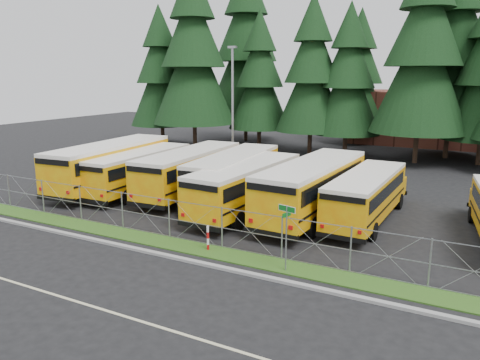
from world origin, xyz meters
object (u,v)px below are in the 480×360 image
at_px(bus_0, 115,166).
at_px(bus_2, 193,172).
at_px(bus_5, 315,189).
at_px(bus_6, 368,197).
at_px(bus_3, 236,176).
at_px(street_sign, 287,224).
at_px(bus_4, 249,187).
at_px(striped_bollard, 208,238).
at_px(light_standard, 233,104).
at_px(bus_1, 142,171).

bearing_deg(bus_0, bus_2, 6.25).
relative_size(bus_0, bus_5, 1.02).
bearing_deg(bus_6, bus_3, 175.87).
relative_size(bus_3, street_sign, 4.06).
relative_size(bus_4, bus_6, 1.07).
bearing_deg(bus_4, striped_bollard, -77.24).
distance_m(bus_3, bus_6, 8.68).
relative_size(bus_0, bus_2, 1.07).
xyz_separation_m(bus_4, striped_bollard, (1.16, -6.51, -0.86)).
xyz_separation_m(bus_5, striped_bollard, (-2.53, -7.47, -0.99)).
bearing_deg(street_sign, bus_4, 126.67).
distance_m(bus_0, bus_5, 14.72).
distance_m(bus_0, bus_3, 9.07).
xyz_separation_m(bus_3, bus_5, (5.78, -1.30, 0.10)).
relative_size(bus_3, bus_6, 1.10).
bearing_deg(bus_5, bus_3, 169.92).
height_order(bus_6, light_standard, light_standard).
height_order(bus_3, bus_4, bus_3).
bearing_deg(light_standard, bus_0, -113.57).
xyz_separation_m(bus_3, bus_4, (2.09, -2.26, -0.03)).
bearing_deg(bus_2, striped_bollard, -55.49).
relative_size(bus_4, street_sign, 3.97).
bearing_deg(bus_4, bus_6, 14.86).
bearing_deg(street_sign, bus_1, 150.54).
relative_size(bus_3, bus_4, 1.02).
relative_size(bus_0, striped_bollard, 10.36).
bearing_deg(bus_6, street_sign, -97.69).
bearing_deg(street_sign, bus_2, 139.55).
bearing_deg(bus_1, bus_4, -7.25).
bearing_deg(striped_bollard, bus_2, 127.11).
height_order(bus_2, bus_6, bus_2).
relative_size(bus_1, bus_5, 0.89).
xyz_separation_m(bus_6, street_sign, (-1.35, -8.40, 0.67)).
bearing_deg(bus_4, light_standard, 125.88).
height_order(striped_bollard, light_standard, light_standard).
height_order(bus_0, bus_2, bus_0).
xyz_separation_m(bus_0, bus_5, (14.72, 0.21, -0.03)).
bearing_deg(striped_bollard, bus_0, 149.21).
xyz_separation_m(bus_1, striped_bollard, (9.85, -7.37, -0.82)).
relative_size(bus_2, striped_bollard, 9.64).
relative_size(bus_4, bus_5, 0.92).
distance_m(bus_4, striped_bollard, 6.67).
height_order(bus_5, bus_6, bus_5).
xyz_separation_m(bus_1, bus_3, (6.60, 1.40, 0.07)).
bearing_deg(bus_1, bus_3, 10.42).
height_order(bus_4, striped_bollard, bus_4).
distance_m(bus_1, bus_4, 8.72).
bearing_deg(bus_3, striped_bollard, -74.22).
xyz_separation_m(bus_3, striped_bollard, (3.25, -8.77, -0.90)).
relative_size(bus_2, light_standard, 1.14).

